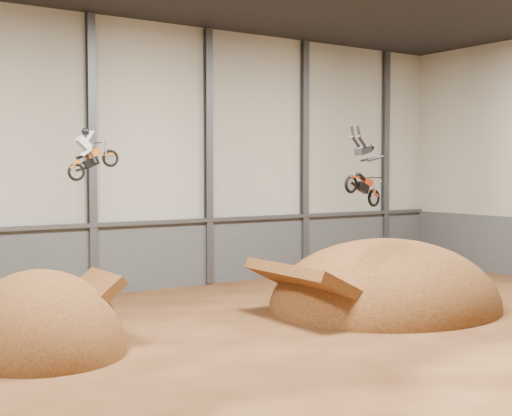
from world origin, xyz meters
The scene contains 12 objects.
floor centered at (0.00, 0.00, 0.00)m, with size 40.00×40.00×0.00m, color #442512.
back_wall centered at (0.00, 15.00, 7.00)m, with size 40.00×0.10×14.00m, color #AFAD9B.
lower_band_back centered at (0.00, 14.90, 1.75)m, with size 39.80×0.18×3.50m, color #4C4E52.
steel_rail centered at (0.00, 14.75, 3.55)m, with size 39.80×0.35×0.20m, color #47494F.
steel_column_2 centered at (-3.33, 14.80, 7.00)m, with size 0.40×0.36×13.90m, color #47494F.
steel_column_3 centered at (3.33, 14.80, 7.00)m, with size 0.40×0.36×13.90m, color #47494F.
steel_column_4 centered at (10.00, 14.80, 7.00)m, with size 0.40×0.36×13.90m, color #47494F.
steel_column_5 centered at (16.67, 14.80, 7.00)m, with size 0.40×0.36×13.90m, color #47494F.
takeoff_ramp centered at (-8.95, 5.25, 0.00)m, with size 5.71×6.59×5.71m, color #432510.
landing_ramp centered at (6.45, 4.28, 0.00)m, with size 11.00×9.73×6.34m, color #432510.
fmx_rider_a centered at (-6.19, 6.90, 7.11)m, with size 2.11×0.80×1.91m, color #D75706, non-canonical shape.
fmx_rider_b centered at (3.28, 2.51, 6.40)m, with size 3.09×0.88×2.65m, color red, non-canonical shape.
Camera 1 is at (-16.36, -18.97, 6.25)m, focal length 50.00 mm.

